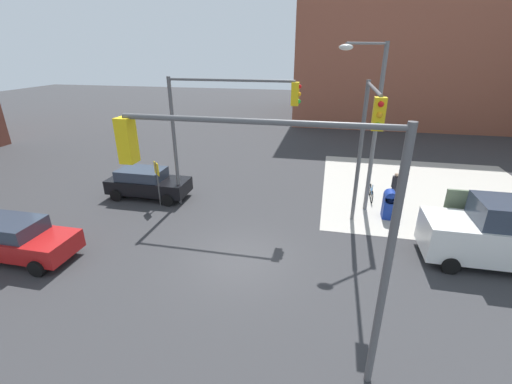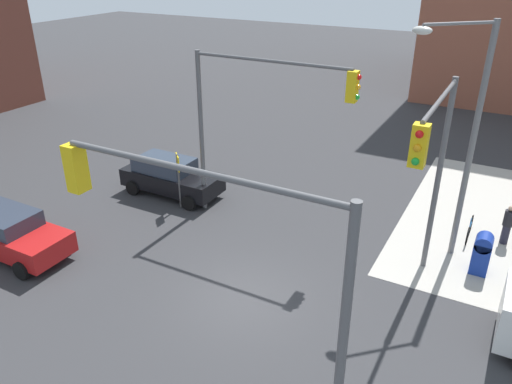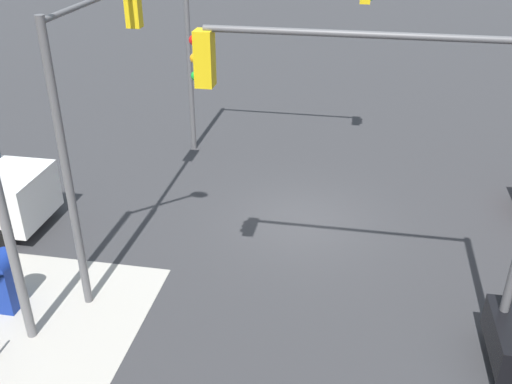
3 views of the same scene
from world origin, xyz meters
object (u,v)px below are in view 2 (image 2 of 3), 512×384
at_px(traffic_signal_se_corner, 222,263).
at_px(mailbox_blue, 482,252).
at_px(street_lamp_corner, 466,128).
at_px(bicycle_leaning_on_fence, 469,229).
at_px(traffic_signal_ne_corner, 433,159).
at_px(pedestrian_crossing, 508,224).
at_px(bicycle_at_crosswalk, 181,176).
at_px(coupe_black, 170,176).
at_px(sedan_red, 10,233).
at_px(traffic_signal_nw_corner, 256,107).

height_order(traffic_signal_se_corner, mailbox_blue, traffic_signal_se_corner).
relative_size(street_lamp_corner, bicycle_leaning_on_fence, 4.57).
distance_m(traffic_signal_ne_corner, mailbox_blue, 4.78).
relative_size(pedestrian_crossing, bicycle_at_crosswalk, 0.88).
height_order(traffic_signal_se_corner, street_lamp_corner, street_lamp_corner).
bearing_deg(mailbox_blue, pedestrian_crossing, 75.96).
height_order(street_lamp_corner, pedestrian_crossing, street_lamp_corner).
bearing_deg(mailbox_blue, coupe_black, -179.59).
xyz_separation_m(mailbox_blue, sedan_red, (-14.73, -6.70, 0.08)).
bearing_deg(pedestrian_crossing, coupe_black, -164.98).
bearing_deg(sedan_red, bicycle_at_crosswalk, 77.32).
height_order(traffic_signal_se_corner, coupe_black, traffic_signal_se_corner).
bearing_deg(coupe_black, traffic_signal_ne_corner, -11.29).
bearing_deg(bicycle_leaning_on_fence, street_lamp_corner, -112.13).
bearing_deg(mailbox_blue, traffic_signal_nw_corner, -176.53).
relative_size(traffic_signal_se_corner, pedestrian_crossing, 4.20).
bearing_deg(bicycle_at_crosswalk, traffic_signal_se_corner, -49.59).
height_order(sedan_red, pedestrian_crossing, sedan_red).
height_order(traffic_signal_nw_corner, bicycle_at_crosswalk, traffic_signal_nw_corner).
distance_m(street_lamp_corner, coupe_black, 12.14).
xyz_separation_m(coupe_black, bicycle_leaning_on_fence, (12.16, 2.29, -0.50)).
height_order(sedan_red, bicycle_leaning_on_fence, sedan_red).
distance_m(traffic_signal_nw_corner, bicycle_at_crosswalk, 6.60).
distance_m(traffic_signal_se_corner, bicycle_leaning_on_fence, 12.94).
bearing_deg(pedestrian_crossing, mailbox_blue, -99.58).
bearing_deg(traffic_signal_se_corner, bicycle_at_crosswalk, 130.41).
bearing_deg(traffic_signal_nw_corner, coupe_black, 174.81).
xyz_separation_m(mailbox_blue, pedestrian_crossing, (0.60, 2.40, 0.03)).
relative_size(traffic_signal_nw_corner, traffic_signal_ne_corner, 1.00).
bearing_deg(traffic_signal_ne_corner, bicycle_at_crosswalk, 163.72).
relative_size(traffic_signal_nw_corner, coupe_black, 1.47).
bearing_deg(traffic_signal_se_corner, pedestrian_crossing, 68.60).
bearing_deg(sedan_red, bicycle_leaning_on_fence, 32.18).
relative_size(traffic_signal_ne_corner, bicycle_leaning_on_fence, 3.71).
distance_m(pedestrian_crossing, bicycle_at_crosswalk, 13.68).
relative_size(sedan_red, pedestrian_crossing, 2.84).
xyz_separation_m(traffic_signal_se_corner, pedestrian_crossing, (4.66, 11.90, -3.87)).
height_order(traffic_signal_nw_corner, traffic_signal_ne_corner, same).
bearing_deg(traffic_signal_ne_corner, mailbox_blue, 53.53).
distance_m(traffic_signal_ne_corner, bicycle_leaning_on_fence, 6.28).
bearing_deg(traffic_signal_nw_corner, bicycle_at_crosswalk, 162.47).
bearing_deg(traffic_signal_ne_corner, bicycle_leaning_on_fence, 76.25).
height_order(pedestrian_crossing, bicycle_at_crosswalk, pedestrian_crossing).
xyz_separation_m(bicycle_leaning_on_fence, bicycle_at_crosswalk, (-12.40, -1.20, 0.00)).
relative_size(traffic_signal_se_corner, traffic_signal_ne_corner, 1.00).
bearing_deg(bicycle_leaning_on_fence, sedan_red, -147.82).
bearing_deg(sedan_red, street_lamp_corner, 28.29).
distance_m(coupe_black, sedan_red, 6.89).
xyz_separation_m(traffic_signal_nw_corner, sedan_red, (-6.48, -6.20, -3.84)).
relative_size(traffic_signal_se_corner, coupe_black, 1.47).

